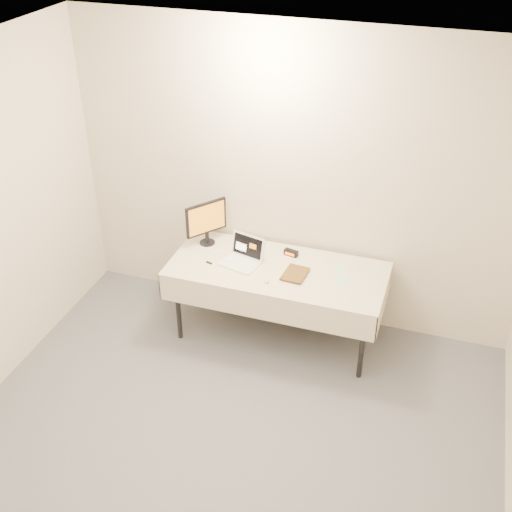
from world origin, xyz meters
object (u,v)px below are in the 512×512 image
(monitor, at_px, (206,220))
(book, at_px, (285,260))
(laptop, at_px, (243,256))
(table, at_px, (277,274))

(monitor, height_order, book, monitor)
(laptop, distance_m, book, 0.40)
(table, distance_m, monitor, 0.81)
(laptop, bearing_deg, table, 12.64)
(laptop, xyz_separation_m, book, (0.39, -0.05, 0.07))
(laptop, relative_size, monitor, 0.91)
(table, bearing_deg, book, -31.54)
(laptop, xyz_separation_m, monitor, (-0.41, 0.19, 0.19))
(laptop, height_order, monitor, monitor)
(table, height_order, laptop, laptop)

